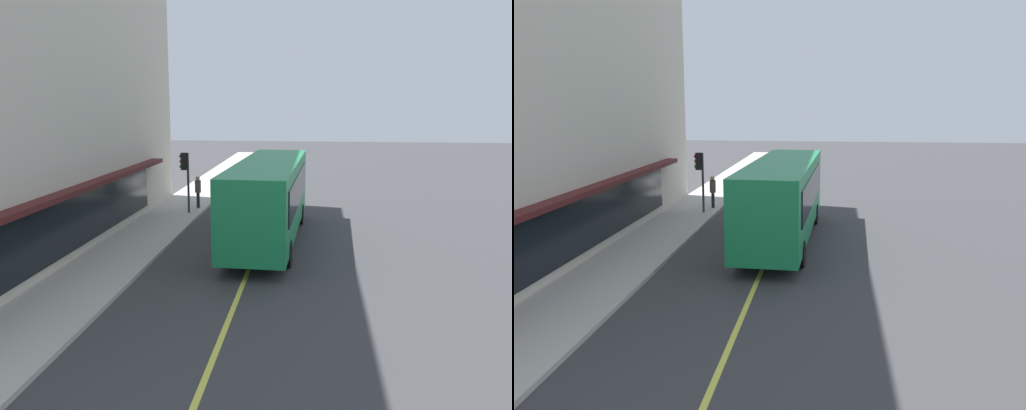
# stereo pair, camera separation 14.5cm
# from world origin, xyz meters

# --- Properties ---
(ground) EXTENTS (120.00, 120.00, 0.00)m
(ground) POSITION_xyz_m (0.00, 0.00, 0.00)
(ground) COLOR #38383A
(sidewalk) EXTENTS (80.00, 2.97, 0.15)m
(sidewalk) POSITION_xyz_m (0.00, 5.20, 0.07)
(sidewalk) COLOR #B2ADA3
(sidewalk) RESTS_ON ground
(lane_centre_stripe) EXTENTS (36.00, 0.16, 0.01)m
(lane_centre_stripe) POSITION_xyz_m (0.00, 0.00, 0.00)
(lane_centre_stripe) COLOR #D8D14C
(lane_centre_stripe) RESTS_ON ground
(bus) EXTENTS (11.21, 2.94, 3.50)m
(bus) POSITION_xyz_m (1.11, -0.37, 1.99)
(bus) COLOR #197F47
(bus) RESTS_ON ground
(traffic_light) EXTENTS (0.30, 0.52, 3.20)m
(traffic_light) POSITION_xyz_m (5.93, 4.51, 2.53)
(traffic_light) COLOR #2D2D33
(traffic_light) RESTS_ON sidewalk
(car_white) EXTENTS (4.36, 1.99, 1.52)m
(car_white) POSITION_xyz_m (13.46, 2.57, 0.74)
(car_white) COLOR white
(car_white) RESTS_ON ground
(pedestrian_waiting) EXTENTS (0.34, 0.34, 1.80)m
(pedestrian_waiting) POSITION_xyz_m (7.25, 4.14, 1.24)
(pedestrian_waiting) COLOR black
(pedestrian_waiting) RESTS_ON sidewalk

